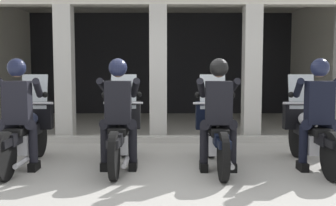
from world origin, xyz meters
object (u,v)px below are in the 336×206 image
Objects in this scene: motorcycle_far_left at (26,132)px; police_officer_far_right at (318,105)px; motorcycle_center_right at (216,133)px; police_officer_far_left at (18,105)px; motorcycle_far_right at (310,132)px; police_officer_center_left at (118,104)px; motorcycle_center_left at (121,132)px; police_officer_center_right at (218,105)px.

motorcycle_far_left is 4.24m from police_officer_far_right.
motorcycle_far_left is 2.81m from motorcycle_center_right.
police_officer_far_left is 1.00× the size of police_officer_far_right.
motorcycle_far_left and motorcycle_center_right have the same top height.
motorcycle_far_left is 1.00× the size of motorcycle_far_right.
police_officer_center_left reaches higher than motorcycle_far_right.
police_officer_center_left is 1.49m from motorcycle_center_right.
motorcycle_far_right is at bearing 91.16° from police_officer_far_right.
motorcycle_far_left is at bearing 83.08° from police_officer_far_left.
police_officer_far_left reaches higher than motorcycle_center_left.
police_officer_center_left reaches higher than motorcycle_center_right.
police_officer_center_left is at bearing -179.68° from police_officer_far_right.
motorcycle_center_right is at bearing -5.77° from motorcycle_center_left.
police_officer_far_left is 1.00× the size of police_officer_center_left.
motorcycle_center_left and motorcycle_far_right have the same top height.
police_officer_far_right is at bearing -2.42° from police_officer_center_right.
police_officer_center_right is at bearing -178.02° from police_officer_far_right.
motorcycle_center_right is at bearing 170.52° from police_officer_far_right.
motorcycle_center_right is at bearing -178.02° from motorcycle_far_right.
motorcycle_far_right is 1.29× the size of police_officer_far_right.
police_officer_center_right reaches higher than motorcycle_center_right.
motorcycle_far_right is (1.40, 0.30, -0.44)m from police_officer_center_right.
motorcycle_center_left is 1.29× the size of police_officer_center_right.
police_officer_center_right is at bearing -166.62° from motorcycle_far_right.
motorcycle_far_left is at bearing 170.41° from police_officer_center_right.
police_officer_center_left is 0.78× the size of motorcycle_far_right.
motorcycle_center_left is 1.00× the size of motorcycle_center_right.
police_officer_center_left is 2.85m from motorcycle_far_right.
motorcycle_far_left is 4.21m from motorcycle_far_right.
motorcycle_far_left is 1.49m from police_officer_center_left.
motorcycle_far_left is 2.86m from police_officer_center_right.
police_officer_center_right reaches higher than motorcycle_center_left.
police_officer_far_right is at bearing -7.03° from police_officer_far_left.
motorcycle_center_left is 1.29× the size of police_officer_far_right.
police_officer_far_left is 4.24m from motorcycle_far_right.
motorcycle_center_right is at bearing 5.74° from police_officer_center_left.
motorcycle_center_left is at bearing 174.56° from police_officer_far_right.
motorcycle_center_left is 0.52m from police_officer_center_left.
police_officer_center_left is (1.40, 0.03, 0.00)m from police_officer_far_left.
motorcycle_far_left is at bearing -178.95° from motorcycle_far_right.
motorcycle_center_right is 1.29× the size of police_officer_far_right.
police_officer_far_left reaches higher than motorcycle_center_right.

